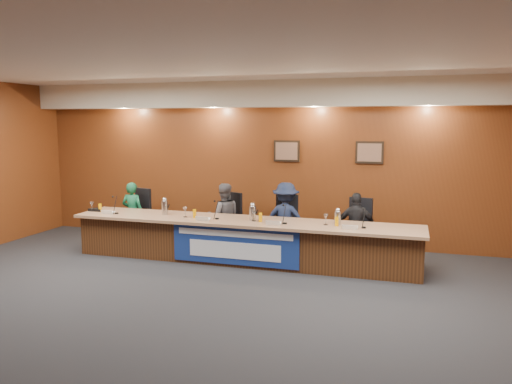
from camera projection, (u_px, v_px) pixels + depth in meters
floor at (183, 310)px, 6.46m from camera, size 10.00×10.00×0.00m
ceiling at (178, 57)px, 6.01m from camera, size 10.00×8.00×0.04m
wall_back at (268, 163)px, 10.02m from camera, size 10.00×0.04×3.20m
soffit at (264, 94)px, 9.60m from camera, size 10.00×0.50×0.50m
dais_body at (242, 242)px, 8.68m from camera, size 6.00×0.80×0.70m
dais_top at (241, 221)px, 8.58m from camera, size 6.10×0.95×0.05m
banner at (234, 246)px, 8.28m from camera, size 2.20×0.02×0.65m
banner_text_upper at (234, 234)px, 8.24m from camera, size 2.00×0.01×0.10m
banner_text_lower at (234, 251)px, 8.28m from camera, size 1.60×0.01×0.28m
wall_photo_left at (287, 151)px, 9.84m from camera, size 0.52×0.04×0.42m
wall_photo_right at (369, 152)px, 9.37m from camera, size 0.52×0.04×0.42m
panelist_a at (133, 213)px, 9.99m from camera, size 0.46×0.31×1.23m
panelist_b at (224, 217)px, 9.42m from camera, size 0.76×0.69×1.28m
panelist_c at (286, 219)px, 9.07m from camera, size 0.86×0.50×1.34m
panelist_d at (356, 227)px, 8.71m from camera, size 0.71×0.31×1.20m
office_chair_a at (135, 218)px, 10.11m from camera, size 0.61×0.61×0.08m
office_chair_b at (226, 224)px, 9.54m from camera, size 0.64×0.64×0.08m
office_chair_c at (287, 228)px, 9.19m from camera, size 0.58×0.58×0.08m
office_chair_d at (357, 232)px, 8.82m from camera, size 0.56×0.56×0.08m
nameplate_a at (107, 212)px, 9.09m from camera, size 0.24×0.08×0.10m
microphone_a at (117, 213)px, 9.14m from camera, size 0.07×0.07×0.02m
juice_glass_a at (100, 208)px, 9.35m from camera, size 0.06×0.06×0.15m
water_glass_a at (92, 207)px, 9.36m from camera, size 0.08×0.08×0.18m
nameplate_b at (202, 218)px, 8.47m from camera, size 0.24×0.08×0.10m
microphone_b at (217, 219)px, 8.63m from camera, size 0.07×0.07×0.02m
juice_glass_b at (195, 214)px, 8.74m from camera, size 0.06×0.06×0.15m
water_glass_b at (185, 212)px, 8.80m from camera, size 0.08×0.08×0.18m
nameplate_c at (273, 222)px, 8.12m from camera, size 0.24×0.08×0.10m
microphone_c at (285, 223)px, 8.23m from camera, size 0.07×0.07×0.02m
juice_glass_c at (260, 217)px, 8.40m from camera, size 0.06×0.06×0.15m
water_glass_c at (254, 216)px, 8.45m from camera, size 0.08×0.08×0.18m
nameplate_d at (350, 227)px, 7.80m from camera, size 0.24×0.08×0.10m
microphone_d at (364, 227)px, 7.90m from camera, size 0.07×0.07×0.02m
juice_glass_d at (337, 221)px, 8.05m from camera, size 0.06×0.06×0.15m
water_glass_d at (326, 220)px, 8.13m from camera, size 0.08×0.08×0.18m
carafe_left at (165, 208)px, 9.02m from camera, size 0.11×0.11×0.26m
carafe_mid at (253, 213)px, 8.52m from camera, size 0.12×0.12×0.24m
carafe_right at (338, 218)px, 8.18m from camera, size 0.11×0.11×0.22m
speakerphone at (97, 210)px, 9.43m from camera, size 0.32×0.32×0.05m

